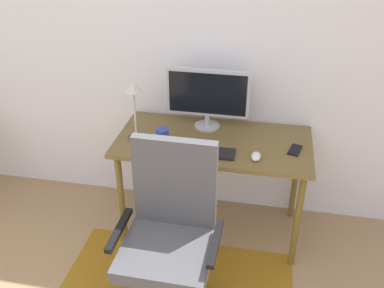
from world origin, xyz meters
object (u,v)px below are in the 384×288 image
(monitor, at_px, (208,95))
(keyboard, at_px, (201,151))
(desk, at_px, (213,151))
(office_chair, at_px, (170,248))
(computer_mouse, at_px, (256,156))
(cell_phone, at_px, (295,150))
(desk_lamp, at_px, (134,100))
(coffee_cup, at_px, (163,136))

(monitor, xyz_separation_m, keyboard, (0.02, -0.36, -0.24))
(desk, distance_m, office_chair, 0.79)
(desk, xyz_separation_m, office_chair, (-0.13, -0.74, -0.22))
(desk, distance_m, computer_mouse, 0.36)
(monitor, bearing_deg, computer_mouse, -44.82)
(cell_phone, height_order, desk_lamp, desk_lamp)
(desk, height_order, keyboard, keyboard)
(computer_mouse, relative_size, coffee_cup, 1.02)
(computer_mouse, height_order, coffee_cup, coffee_cup)
(coffee_cup, relative_size, desk_lamp, 0.25)
(cell_phone, bearing_deg, monitor, 175.55)
(cell_phone, bearing_deg, desk_lamp, -162.33)
(computer_mouse, xyz_separation_m, office_chair, (-0.43, -0.56, -0.32))
(keyboard, relative_size, desk_lamp, 1.07)
(monitor, height_order, computer_mouse, monitor)
(keyboard, distance_m, office_chair, 0.65)
(keyboard, height_order, coffee_cup, coffee_cup)
(desk, bearing_deg, keyboard, -106.63)
(desk, distance_m, keyboard, 0.21)
(coffee_cup, bearing_deg, computer_mouse, -7.71)
(office_chair, bearing_deg, keyboard, 82.61)
(desk, xyz_separation_m, cell_phone, (0.54, -0.04, 0.09))
(coffee_cup, bearing_deg, monitor, 48.09)
(desk_lamp, distance_m, office_chair, 0.97)
(keyboard, distance_m, computer_mouse, 0.35)
(desk_lamp, relative_size, office_chair, 0.37)
(monitor, height_order, keyboard, monitor)
(desk, relative_size, cell_phone, 9.36)
(monitor, xyz_separation_m, desk_lamp, (-0.44, -0.26, 0.04))
(monitor, xyz_separation_m, computer_mouse, (0.37, -0.37, -0.23))
(coffee_cup, bearing_deg, office_chair, -73.04)
(monitor, relative_size, desk_lamp, 1.42)
(monitor, height_order, office_chair, monitor)
(monitor, relative_size, cell_phone, 4.10)
(office_chair, bearing_deg, computer_mouse, 53.12)
(coffee_cup, xyz_separation_m, office_chair, (0.20, -0.64, -0.36))
(monitor, distance_m, office_chair, 1.08)
(desk, distance_m, coffee_cup, 0.37)
(computer_mouse, distance_m, cell_phone, 0.28)
(computer_mouse, distance_m, desk_lamp, 0.86)
(desk, height_order, coffee_cup, coffee_cup)
(desk_lamp, xyz_separation_m, office_chair, (0.38, -0.66, -0.59))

